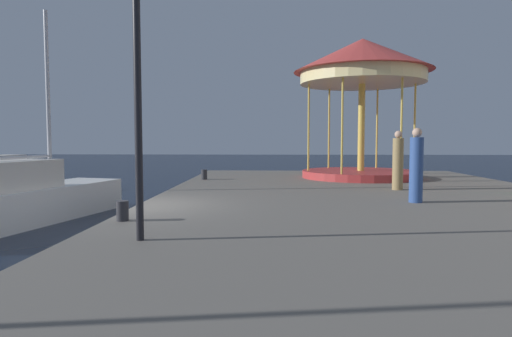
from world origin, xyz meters
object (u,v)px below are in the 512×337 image
motorboat_navy (4,178)px  person_far_corner (416,167)px  sailboat_white (20,200)px  person_near_carousel (398,162)px  bollard_north (204,175)px  carousel (362,74)px  bollard_center (122,211)px  lamp_post_mid_promenade (137,51)px

motorboat_navy → person_far_corner: bearing=-27.2°
sailboat_white → person_near_carousel: size_ratio=3.83×
motorboat_navy → bollard_north: (9.53, -1.97, 0.34)m
carousel → person_far_corner: (-0.07, -7.32, -3.47)m
bollard_north → person_far_corner: bearing=-44.0°
sailboat_white → carousel: carousel is taller
carousel → person_far_corner: size_ratio=3.04×
sailboat_white → bollard_center: 5.50m
bollard_center → person_far_corner: (6.67, 2.81, 0.70)m
person_near_carousel → lamp_post_mid_promenade: bearing=-130.1°
person_near_carousel → person_far_corner: size_ratio=0.99×
carousel → lamp_post_mid_promenade: (-5.88, -11.78, -1.37)m
bollard_center → person_near_carousel: bearing=38.9°
carousel → bollard_center: 12.86m
lamp_post_mid_promenade → person_far_corner: size_ratio=2.30×
sailboat_white → person_far_corner: (10.85, -0.74, 1.00)m
carousel → lamp_post_mid_promenade: size_ratio=1.32×
bollard_north → bollard_center: size_ratio=1.00×
motorboat_navy → lamp_post_mid_promenade: bearing=-51.3°
sailboat_white → person_near_carousel: (11.20, 2.10, 0.99)m
motorboat_navy → person_near_carousel: 17.21m
lamp_post_mid_promenade → person_far_corner: bearing=37.5°
carousel → bollard_center: bearing=-123.6°
sailboat_white → motorboat_navy: bearing=124.5°
bollard_center → person_near_carousel: (7.02, 5.66, 0.69)m
motorboat_navy → carousel: size_ratio=0.84×
carousel → lamp_post_mid_promenade: 13.24m
person_near_carousel → person_far_corner: bearing=-96.9°
bollard_center → person_far_corner: bearing=22.9°
lamp_post_mid_promenade → bollard_center: size_ratio=11.00×
bollard_north → person_far_corner: 8.99m
bollard_center → lamp_post_mid_promenade: bearing=-62.6°
carousel → person_near_carousel: size_ratio=3.06×
lamp_post_mid_promenade → bollard_north: lamp_post_mid_promenade is taller
sailboat_white → motorboat_navy: (-5.12, 7.46, -0.05)m
motorboat_navy → bollard_center: motorboat_navy is taller
person_near_carousel → person_far_corner: person_far_corner is taller
person_near_carousel → sailboat_white: bearing=-169.4°
person_far_corner → person_near_carousel: bearing=83.1°
motorboat_navy → carousel: bearing=-3.2°
carousel → bollard_north: size_ratio=14.54×
carousel → lamp_post_mid_promenade: carousel is taller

